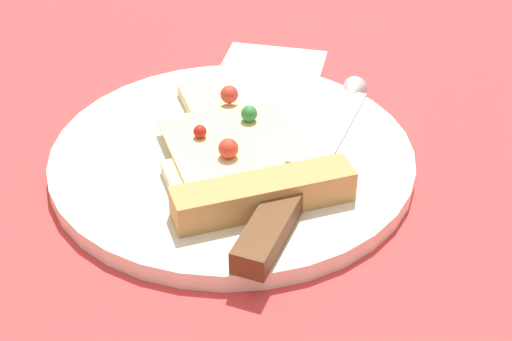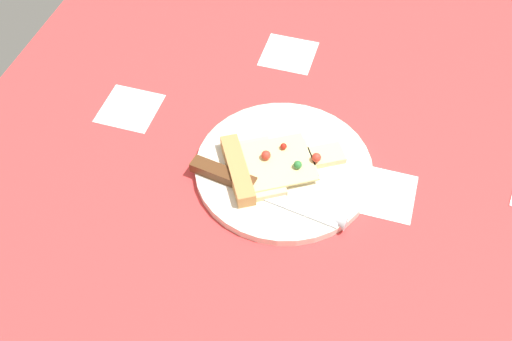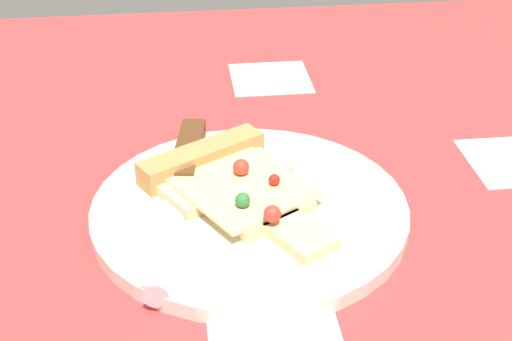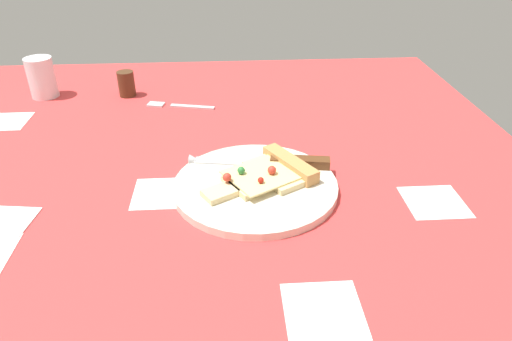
% 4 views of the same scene
% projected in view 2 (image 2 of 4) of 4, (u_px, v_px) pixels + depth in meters
% --- Properties ---
extents(ground_plane, '(1.21, 1.21, 0.03)m').
position_uv_depth(ground_plane, '(332.00, 228.00, 0.88)').
color(ground_plane, '#D13838').
rests_on(ground_plane, ground).
extents(plate, '(0.26, 0.26, 0.01)m').
position_uv_depth(plate, '(284.00, 169.00, 0.92)').
color(plate, silver).
rests_on(plate, ground_plane).
extents(pizza_slice, '(0.16, 0.19, 0.03)m').
position_uv_depth(pizza_slice, '(267.00, 166.00, 0.90)').
color(pizza_slice, beige).
rests_on(pizza_slice, plate).
extents(knife, '(0.06, 0.24, 0.02)m').
position_uv_depth(knife, '(251.00, 186.00, 0.88)').
color(knife, silver).
rests_on(knife, plate).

